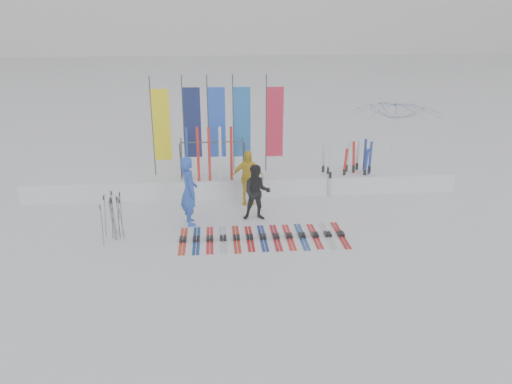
{
  "coord_description": "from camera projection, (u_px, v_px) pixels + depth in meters",
  "views": [
    {
      "loc": [
        -0.9,
        -11.22,
        5.65
      ],
      "look_at": [
        0.2,
        1.6,
        1.0
      ],
      "focal_mm": 35.0,
      "sensor_mm": 36.0,
      "label": 1
    }
  ],
  "objects": [
    {
      "name": "ski_rack",
      "position": [
        212.0,
        154.0,
        15.9
      ],
      "size": [
        2.04,
        0.8,
        1.23
      ],
      "color": "#383A3F",
      "rests_on": "ground"
    },
    {
      "name": "ski_row",
      "position": [
        263.0,
        237.0,
        13.22
      ],
      "size": [
        4.37,
        1.7,
        0.07
      ],
      "color": "red",
      "rests_on": "ground"
    },
    {
      "name": "person_yellow",
      "position": [
        248.0,
        177.0,
        15.37
      ],
      "size": [
        1.0,
        0.42,
        1.7
      ],
      "primitive_type": "imported",
      "rotation": [
        0.0,
        0.0,
        0.0
      ],
      "color": "yellow",
      "rests_on": "ground"
    },
    {
      "name": "person_blue",
      "position": [
        189.0,
        191.0,
        13.82
      ],
      "size": [
        0.63,
        0.81,
        1.97
      ],
      "primitive_type": "imported",
      "rotation": [
        0.0,
        0.0,
        1.82
      ],
      "color": "blue",
      "rests_on": "ground"
    },
    {
      "name": "tent_canopy",
      "position": [
        394.0,
        141.0,
        17.28
      ],
      "size": [
        4.12,
        4.15,
        2.89
      ],
      "primitive_type": "imported",
      "rotation": [
        0.0,
        0.0,
        0.39
      ],
      "color": "white",
      "rests_on": "ground"
    },
    {
      "name": "ground",
      "position": [
        254.0,
        251.0,
        12.51
      ],
      "size": [
        120.0,
        120.0,
        0.0
      ],
      "primitive_type": "plane",
      "color": "white",
      "rests_on": "ground"
    },
    {
      "name": "upright_skis",
      "position": [
        350.0,
        168.0,
        16.49
      ],
      "size": [
        1.55,
        0.89,
        1.7
      ],
      "color": "silver",
      "rests_on": "ground"
    },
    {
      "name": "snow_bank",
      "position": [
        242.0,
        182.0,
        16.72
      ],
      "size": [
        14.0,
        1.6,
        0.6
      ],
      "primitive_type": "cube",
      "color": "white",
      "rests_on": "ground"
    },
    {
      "name": "person_black",
      "position": [
        257.0,
        193.0,
        14.19
      ],
      "size": [
        0.82,
        0.65,
        1.63
      ],
      "primitive_type": "imported",
      "rotation": [
        0.0,
        0.0,
        -0.04
      ],
      "color": "black",
      "rests_on": "ground"
    },
    {
      "name": "feather_flags",
      "position": [
        217.0,
        123.0,
        16.22
      ],
      "size": [
        4.25,
        0.31,
        3.2
      ],
      "color": "#383A3F",
      "rests_on": "ground"
    },
    {
      "name": "pole_cluster",
      "position": [
        114.0,
        218.0,
        13.0
      ],
      "size": [
        0.51,
        0.77,
        1.26
      ],
      "color": "#595B60",
      "rests_on": "ground"
    }
  ]
}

